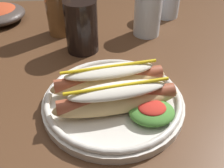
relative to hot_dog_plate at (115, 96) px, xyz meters
name	(u,v)px	position (x,y,z in m)	size (l,w,h in m)	color
dining_table	(100,91)	(-0.02, 0.18, -0.14)	(1.15, 0.81, 0.74)	#51331E
hot_dog_plate	(115,96)	(0.00, 0.00, 0.00)	(0.27, 0.27, 0.08)	silver
soda_cup	(81,27)	(-0.06, 0.22, 0.04)	(0.08, 0.08, 0.13)	black
extra_cup	(148,14)	(0.12, 0.30, 0.03)	(0.07, 0.07, 0.12)	silver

